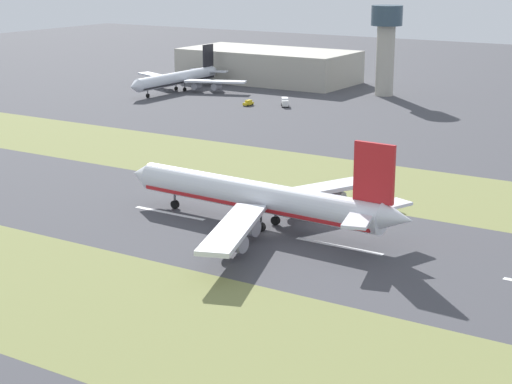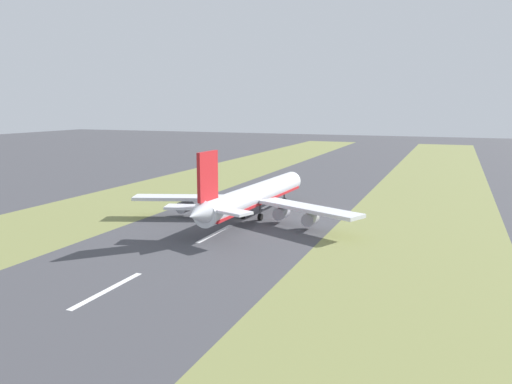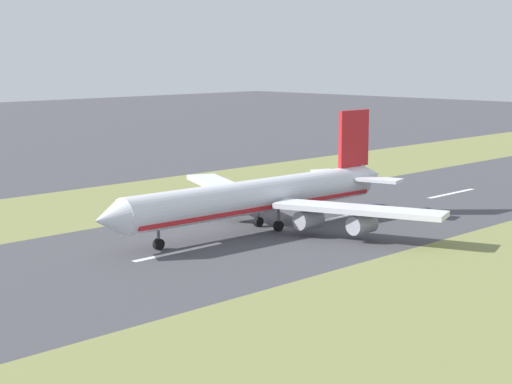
{
  "view_description": "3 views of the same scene",
  "coord_description": "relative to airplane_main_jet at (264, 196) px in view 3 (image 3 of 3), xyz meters",
  "views": [
    {
      "loc": [
        -136.48,
        -82.53,
        52.26
      ],
      "look_at": [
        2.54,
        5.26,
        7.0
      ],
      "focal_mm": 60.0,
      "sensor_mm": 36.0,
      "label": 1
    },
    {
      "loc": [
        51.96,
        -118.54,
        30.13
      ],
      "look_at": [
        2.54,
        5.26,
        7.0
      ],
      "focal_mm": 35.0,
      "sensor_mm": 36.0,
      "label": 2
    },
    {
      "loc": [
        -101.24,
        110.8,
        31.08
      ],
      "look_at": [
        2.54,
        5.26,
        7.0
      ],
      "focal_mm": 60.0,
      "sensor_mm": 36.0,
      "label": 3
    }
  ],
  "objects": [
    {
      "name": "ground_plane",
      "position": [
        -2.46,
        -3.36,
        -6.02
      ],
      "size": [
        800.0,
        800.0,
        0.0
      ],
      "primitive_type": "plane",
      "color": "#424247"
    },
    {
      "name": "grass_median_east",
      "position": [
        42.54,
        -3.36,
        -6.02
      ],
      "size": [
        40.0,
        600.0,
        0.01
      ],
      "primitive_type": "cube",
      "color": "olive",
      "rests_on": "ground"
    },
    {
      "name": "centreline_dash_near",
      "position": [
        -2.46,
        -58.1,
        -6.01
      ],
      "size": [
        1.2,
        18.0,
        0.01
      ],
      "primitive_type": "cube",
      "color": "silver",
      "rests_on": "ground"
    },
    {
      "name": "centreline_dash_mid",
      "position": [
        -2.46,
        -18.1,
        -6.01
      ],
      "size": [
        1.2,
        18.0,
        0.01
      ],
      "primitive_type": "cube",
      "color": "silver",
      "rests_on": "ground"
    },
    {
      "name": "centreline_dash_far",
      "position": [
        -2.46,
        21.9,
        -6.01
      ],
      "size": [
        1.2,
        18.0,
        0.01
      ],
      "primitive_type": "cube",
      "color": "silver",
      "rests_on": "ground"
    },
    {
      "name": "airplane_main_jet",
      "position": [
        0.0,
        0.0,
        0.0
      ],
      "size": [
        64.07,
        67.18,
        20.2
      ],
      "color": "silver",
      "rests_on": "ground"
    }
  ]
}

